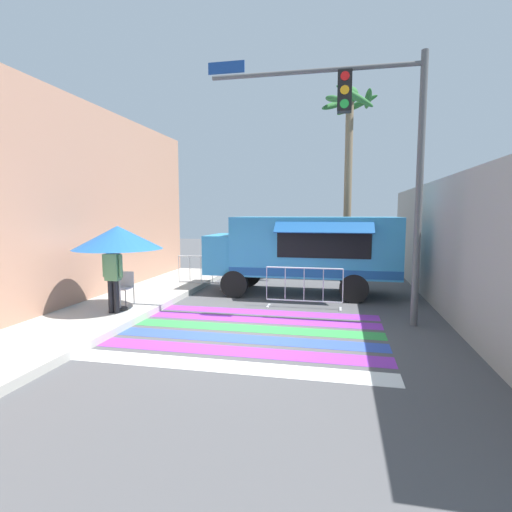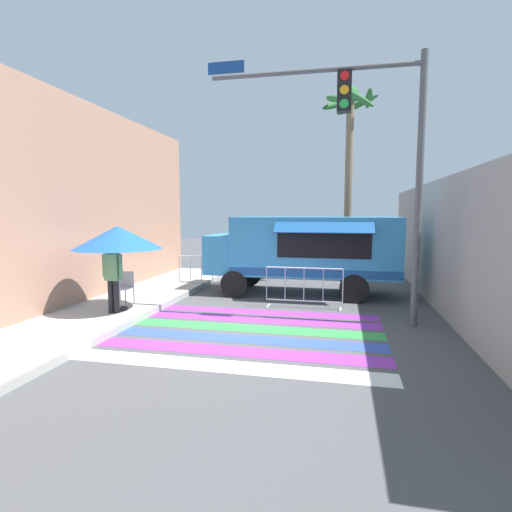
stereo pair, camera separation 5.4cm
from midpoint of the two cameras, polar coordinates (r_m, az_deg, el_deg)
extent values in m
plane|color=#4C4C4F|center=(9.18, -2.59, -10.34)|extent=(60.00, 60.00, 0.00)
cube|color=#A8A59E|center=(11.24, -26.45, -7.47)|extent=(4.40, 16.00, 0.17)
cube|color=tan|center=(11.09, -28.04, 6.70)|extent=(0.25, 16.00, 5.70)
cube|color=gray|center=(11.84, 24.78, 1.48)|extent=(0.20, 16.00, 3.51)
cube|color=white|center=(7.17, -7.20, -15.15)|extent=(6.40, 0.56, 0.01)
cube|color=purple|center=(7.85, -5.33, -13.22)|extent=(6.40, 0.56, 0.01)
cube|color=#334FB2|center=(8.54, -3.78, -11.59)|extent=(6.40, 0.56, 0.01)
cube|color=green|center=(9.24, -2.48, -10.20)|extent=(6.40, 0.56, 0.01)
cube|color=purple|center=(9.95, -1.38, -9.00)|extent=(6.40, 0.56, 0.01)
cube|color=purple|center=(10.67, -0.43, -7.96)|extent=(6.40, 0.56, 0.01)
cube|color=#338CBF|center=(12.82, 8.34, 1.47)|extent=(5.10, 2.17, 1.82)
cube|color=#338CBF|center=(13.25, -2.75, 0.40)|extent=(1.80, 2.00, 1.23)
cube|color=#1E232D|center=(13.47, -6.26, 1.77)|extent=(0.06, 1.74, 0.47)
cube|color=black|center=(11.69, 9.46, 1.68)|extent=(2.70, 0.03, 0.82)
cube|color=#194C8C|center=(11.46, 9.46, 4.04)|extent=(2.80, 0.43, 0.31)
cube|color=#194C8C|center=(11.82, 7.94, -2.48)|extent=(5.10, 0.01, 0.24)
cylinder|color=black|center=(12.37, -3.24, -4.02)|extent=(0.85, 0.22, 0.85)
cylinder|color=black|center=(14.29, -1.13, -2.64)|extent=(0.85, 0.22, 0.85)
cylinder|color=black|center=(11.96, 13.70, -4.54)|extent=(0.85, 0.22, 0.85)
cylinder|color=black|center=(13.93, 13.47, -3.04)|extent=(0.85, 0.22, 0.85)
cylinder|color=#515456|center=(9.79, 22.13, 8.40)|extent=(0.16, 0.16, 6.13)
cylinder|color=#515456|center=(10.19, 7.97, 24.70)|extent=(4.83, 0.11, 0.11)
cube|color=black|center=(9.98, 12.39, 21.95)|extent=(0.32, 0.28, 0.90)
cylinder|color=red|center=(9.94, 12.44, 23.83)|extent=(0.20, 0.02, 0.20)
cylinder|color=#F2A519|center=(9.85, 12.39, 22.17)|extent=(0.20, 0.02, 0.20)
cylinder|color=green|center=(9.77, 12.35, 20.48)|extent=(0.20, 0.02, 0.20)
cube|color=navy|center=(10.59, -4.43, 25.26)|extent=(0.90, 0.02, 0.28)
cylinder|color=black|center=(10.72, -18.93, -7.16)|extent=(0.36, 0.36, 0.06)
cylinder|color=#B2B2B7|center=(10.54, -19.13, -1.69)|extent=(0.04, 0.04, 2.12)
cone|color=#1E59A5|center=(10.47, -19.28, 2.52)|extent=(2.18, 2.18, 0.57)
cylinder|color=#4C4C51|center=(11.22, -20.14, -5.66)|extent=(0.02, 0.02, 0.43)
cylinder|color=#4C4C51|center=(11.00, -18.25, -5.82)|extent=(0.02, 0.02, 0.43)
cylinder|color=#4C4C51|center=(11.57, -19.02, -5.26)|extent=(0.02, 0.02, 0.43)
cylinder|color=#4C4C51|center=(11.36, -17.17, -5.41)|extent=(0.02, 0.02, 0.43)
cube|color=beige|center=(11.24, -18.69, -4.38)|extent=(0.45, 0.45, 0.03)
cube|color=beige|center=(11.38, -18.19, -3.12)|extent=(0.45, 0.03, 0.41)
cylinder|color=black|center=(10.43, -20.16, -5.47)|extent=(0.13, 0.13, 0.81)
cylinder|color=black|center=(10.35, -19.45, -5.53)|extent=(0.13, 0.13, 0.81)
cube|color=#598C59|center=(10.28, -19.96, -1.50)|extent=(0.34, 0.20, 0.65)
cylinder|color=#598C59|center=(10.39, -20.99, -1.28)|extent=(0.09, 0.09, 0.56)
cylinder|color=#598C59|center=(10.16, -18.91, -1.36)|extent=(0.09, 0.09, 0.56)
sphere|color=brown|center=(10.23, -20.05, 1.11)|extent=(0.23, 0.23, 0.23)
cylinder|color=#B7BABF|center=(10.95, 6.77, -1.72)|extent=(2.08, 0.04, 0.04)
cylinder|color=#B7BABF|center=(11.11, 6.71, -6.37)|extent=(2.08, 0.04, 0.04)
cylinder|color=#B7BABF|center=(11.16, 1.40, -3.89)|extent=(0.02, 0.02, 0.91)
cylinder|color=#B7BABF|center=(11.08, 4.05, -3.98)|extent=(0.02, 0.02, 0.91)
cylinder|color=#B7BABF|center=(11.02, 6.74, -4.06)|extent=(0.02, 0.02, 0.91)
cylinder|color=#B7BABF|center=(10.99, 9.45, -4.13)|extent=(0.02, 0.02, 0.91)
cylinder|color=#B7BABF|center=(10.98, 12.17, -4.20)|extent=(0.02, 0.02, 0.91)
cube|color=#B7BABF|center=(11.28, 1.64, -7.12)|extent=(0.06, 0.44, 0.03)
cube|color=#B7BABF|center=(11.11, 11.84, -7.46)|extent=(0.06, 0.44, 0.03)
cylinder|color=#B7BABF|center=(13.92, -8.01, -0.06)|extent=(1.64, 0.04, 0.04)
cylinder|color=#B7BABF|center=(14.05, -7.95, -3.75)|extent=(1.64, 0.04, 0.04)
cylinder|color=#B7BABF|center=(14.28, -11.07, -1.80)|extent=(0.02, 0.02, 0.91)
cylinder|color=#B7BABF|center=(14.12, -9.54, -1.86)|extent=(0.02, 0.02, 0.91)
cylinder|color=#B7BABF|center=(13.98, -7.98, -1.91)|extent=(0.02, 0.02, 0.91)
cylinder|color=#B7BABF|center=(13.85, -6.39, -1.97)|extent=(0.02, 0.02, 0.91)
cylinder|color=#B7BABF|center=(13.72, -4.76, -2.02)|extent=(0.02, 0.02, 0.91)
cube|color=#B7BABF|center=(14.36, -10.83, -4.35)|extent=(0.06, 0.44, 0.03)
cube|color=#B7BABF|center=(13.84, -4.94, -4.66)|extent=(0.06, 0.44, 0.03)
cylinder|color=#7A664C|center=(15.67, 12.88, 8.89)|extent=(0.28, 0.28, 6.79)
sphere|color=#2D6B33|center=(16.24, 13.20, 21.49)|extent=(0.60, 0.60, 0.60)
ellipsoid|color=#2D6B33|center=(16.24, 15.62, 20.82)|extent=(0.29, 1.32, 0.60)
ellipsoid|color=#2D6B33|center=(16.96, 14.11, 20.17)|extent=(1.64, 0.77, 0.74)
ellipsoid|color=#2D6B33|center=(16.68, 11.13, 20.44)|extent=(1.17, 1.26, 0.73)
ellipsoid|color=#2D6B33|center=(15.92, 10.84, 21.21)|extent=(0.79, 1.34, 0.64)
ellipsoid|color=#2D6B33|center=(15.47, 13.84, 21.30)|extent=(1.45, 0.53, 0.93)
camera|label=1|loc=(0.03, -90.13, -0.01)|focal=28.00mm
camera|label=2|loc=(0.03, 89.87, 0.01)|focal=28.00mm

